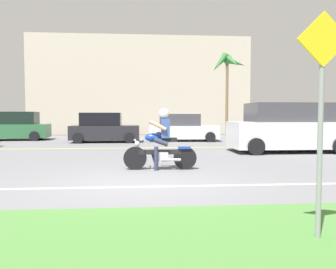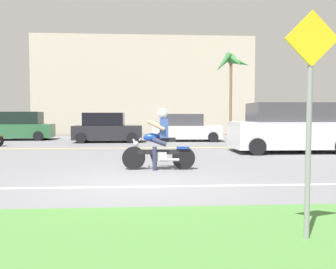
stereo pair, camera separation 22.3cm
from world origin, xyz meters
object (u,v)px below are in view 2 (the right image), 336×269
at_px(parked_car_1, 107,128).
at_px(palm_tree_0, 231,66).
at_px(parked_car_0, 15,127).
at_px(street_sign, 310,104).
at_px(suv_nearby, 290,128).
at_px(parked_car_2, 185,128).
at_px(motorcyclist, 159,144).

bearing_deg(parked_car_1, palm_tree_0, 27.29).
height_order(parked_car_0, street_sign, street_sign).
relative_size(suv_nearby, parked_car_2, 1.19).
bearing_deg(parked_car_0, motorcyclist, -55.04).
distance_m(suv_nearby, parked_car_2, 7.09).
distance_m(suv_nearby, parked_car_1, 9.78).
xyz_separation_m(motorcyclist, street_sign, (1.50, -5.51, 0.90)).
distance_m(suv_nearby, parked_car_0, 15.63).
bearing_deg(palm_tree_0, parked_car_1, -152.71).
bearing_deg(street_sign, parked_car_1, 104.77).
distance_m(parked_car_0, parked_car_1, 6.01).
bearing_deg(parked_car_1, parked_car_2, 5.78).
bearing_deg(palm_tree_0, suv_nearby, -89.79).
relative_size(suv_nearby, palm_tree_0, 0.84).
height_order(suv_nearby, parked_car_2, suv_nearby).
bearing_deg(suv_nearby, palm_tree_0, 90.21).
xyz_separation_m(suv_nearby, palm_tree_0, (-0.04, 9.77, 3.85)).
bearing_deg(motorcyclist, palm_tree_0, 68.79).
xyz_separation_m(suv_nearby, parked_car_1, (-7.95, 5.69, -0.21)).
relative_size(suv_nearby, street_sign, 1.80).
bearing_deg(parked_car_1, street_sign, -75.23).
bearing_deg(suv_nearby, street_sign, -112.18).
xyz_separation_m(motorcyclist, suv_nearby, (5.42, 4.09, 0.25)).
bearing_deg(parked_car_0, palm_tree_0, 8.86).
bearing_deg(motorcyclist, parked_car_2, 79.67).
bearing_deg(motorcyclist, parked_car_1, 104.53).
height_order(suv_nearby, palm_tree_0, palm_tree_0).
xyz_separation_m(suv_nearby, parked_car_2, (-3.55, 6.13, -0.23)).
height_order(suv_nearby, street_sign, street_sign).
xyz_separation_m(suv_nearby, street_sign, (-3.92, -9.61, 0.65)).
distance_m(motorcyclist, suv_nearby, 6.79).
bearing_deg(street_sign, parked_car_2, 88.67).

